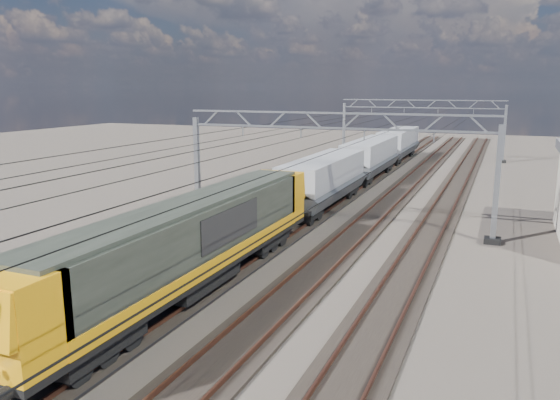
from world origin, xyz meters
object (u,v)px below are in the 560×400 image
at_px(catenary_gantry_mid, 331,165).
at_px(catenary_gantry_far, 420,127).
at_px(hopper_wagon_lead, 324,178).
at_px(hopper_wagon_third, 398,142).
at_px(hopper_wagon_mid, 370,155).
at_px(locomotive, 192,240).

relative_size(catenary_gantry_mid, catenary_gantry_far, 1.00).
relative_size(hopper_wagon_lead, hopper_wagon_third, 1.00).
relative_size(catenary_gantry_far, hopper_wagon_mid, 1.53).
bearing_deg(hopper_wagon_lead, catenary_gantry_far, 86.34).
height_order(catenary_gantry_mid, hopper_wagon_lead, catenary_gantry_mid).
height_order(catenary_gantry_far, hopper_wagon_mid, catenary_gantry_far).
height_order(locomotive, hopper_wagon_mid, locomotive).
bearing_deg(hopper_wagon_lead, locomotive, -90.00).
bearing_deg(hopper_wagon_lead, hopper_wagon_third, 90.00).
bearing_deg(catenary_gantry_mid, locomotive, -98.78).
distance_m(locomotive, hopper_wagon_lead, 17.70).
xyz_separation_m(catenary_gantry_mid, locomotive, (-2.00, -12.95, -1.58)).
distance_m(catenary_gantry_far, hopper_wagon_mid, 17.26).
relative_size(hopper_wagon_lead, hopper_wagon_mid, 1.00).
height_order(catenary_gantry_far, locomotive, catenary_gantry_far).
bearing_deg(hopper_wagon_lead, catenary_gantry_mid, -67.13).
xyz_separation_m(catenary_gantry_mid, hopper_wagon_third, (-2.00, 33.14, -1.67)).
bearing_deg(hopper_wagon_mid, catenary_gantry_far, 83.31).
xyz_separation_m(catenary_gantry_mid, hopper_wagon_lead, (-2.00, 4.74, -1.67)).
relative_size(catenary_gantry_mid, hopper_wagon_lead, 1.53).
relative_size(catenary_gantry_mid, locomotive, 0.94).
relative_size(locomotive, hopper_wagon_third, 1.62).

